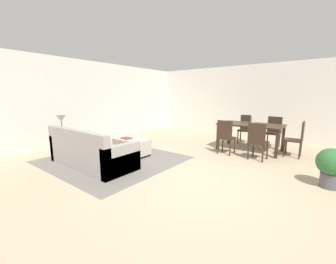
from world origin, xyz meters
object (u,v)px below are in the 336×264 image
Objects in this scene: side_table at (63,139)px; vase_centerpiece at (253,120)px; dining_chair_head_east at (298,137)px; ottoman_table at (131,146)px; couch at (90,153)px; dining_chair_far_left at (246,127)px; potted_plant at (331,165)px; dining_chair_far_right at (274,130)px; dining_chair_near_right at (258,139)px; book_on_ottoman at (127,138)px; table_lamp at (61,119)px; dining_chair_near_left at (226,135)px; dining_table at (251,127)px.

vase_centerpiece is at bearing 41.95° from side_table.
dining_chair_head_east is at bearing 35.27° from side_table.
vase_centerpiece is at bearing 45.31° from ottoman_table.
couch is 2.35× the size of dining_chair_far_left.
dining_chair_head_east is 1.33× the size of potted_plant.
potted_plant is at bearing 17.50° from side_table.
dining_chair_far_right is at bearing 57.01° from couch.
dining_chair_near_right is at bearing 29.53° from ottoman_table.
dining_chair_near_right is at bearing -129.39° from dining_chair_head_east.
vase_centerpiece is at bearing 45.00° from book_on_ottoman.
dining_chair_far_left is 3.57× the size of vase_centerpiece.
couch is at bearing -125.03° from vase_centerpiece.
couch is at bearing -90.27° from book_on_ottoman.
side_table is at bearing -144.28° from book_on_ottoman.
table_lamp is 0.57× the size of dining_chair_far_right.
dining_chair_near_left is 1.77m from dining_chair_head_east.
side_table reaches higher than book_on_ottoman.
dining_table is at bearing 65.79° from dining_chair_near_left.
dining_chair_far_right is (4.25, 4.35, 0.09)m from side_table.
ottoman_table is at bearing -134.69° from vase_centerpiece.
side_table is 0.59× the size of dining_chair_far_left.
book_on_ottoman is at bearing 89.73° from couch.
ottoman_table is at bearing -140.44° from dining_chair_near_left.
dining_chair_near_left is (3.42, 2.66, 0.09)m from side_table.
book_on_ottoman is at bearing -169.56° from potted_plant.
dining_chair_near_right reaches higher than potted_plant.
vase_centerpiece reaches higher than side_table.
book_on_ottoman is at bearing -144.91° from dining_chair_head_east.
dining_chair_near_left reaches higher than book_on_ottoman.
dining_chair_far_right is at bearing 49.52° from book_on_ottoman.
side_table is at bearing -144.73° from dining_chair_head_east.
dining_chair_far_left and dining_chair_far_right have the same top height.
book_on_ottoman is 0.38× the size of potted_plant.
potted_plant is at bearing -43.08° from vase_centerpiece.
couch is at bearing -126.73° from dining_chair_near_left.
couch is 3.41m from dining_chair_near_left.
dining_chair_far_left is (-0.02, 1.72, 0.00)m from dining_chair_near_left.
potted_plant is (2.24, -0.88, -0.12)m from dining_chair_near_left.
potted_plant reaches higher than book_on_ottoman.
ottoman_table is 1.82m from side_table.
dining_table is 1.84× the size of dining_chair_head_east.
side_table is 1.71m from book_on_ottoman.
table_lamp is 0.31× the size of dining_table.
dining_chair_far_right is at bearing 130.87° from dining_chair_head_east.
dining_chair_near_right reaches higher than dining_table.
dining_chair_far_left is at bearing 116.51° from vase_centerpiece.
potted_plant is (1.42, -0.84, -0.12)m from dining_chair_near_right.
dining_table is at bearing 42.77° from table_lamp.
couch is at bearing -136.74° from dining_chair_near_right.
dining_chair_far_left is 1.79m from dining_chair_head_east.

